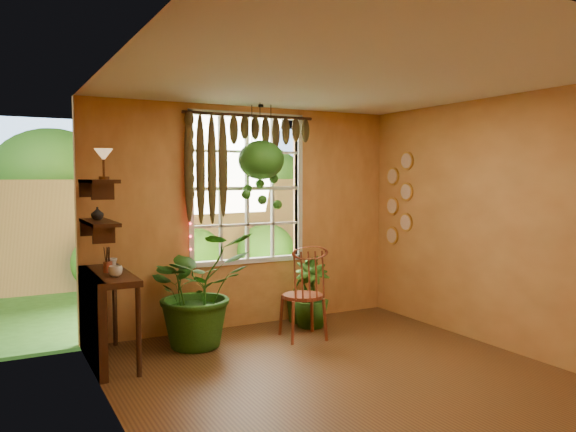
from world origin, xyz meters
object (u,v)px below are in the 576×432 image
Objects in this scene: counter_ledge at (98,309)px; potted_plant_mid at (303,289)px; windsor_chair at (304,308)px; hanging_basket at (261,166)px; potted_plant_left at (198,289)px.

potted_plant_mid is (2.58, 0.46, -0.13)m from counter_ledge.
hanging_basket is (-0.25, 0.59, 1.61)m from windsor_chair.
potted_plant_left is at bearing -166.59° from potted_plant_mid.
hanging_basket is at bearing 121.50° from windsor_chair.
windsor_chair is at bearing -66.60° from hanging_basket.
counter_ledge is at bearing -174.65° from potted_plant_left.
windsor_chair is 0.76m from potted_plant_mid.
counter_ledge is at bearing -177.15° from windsor_chair.
windsor_chair is (2.22, -0.20, -0.19)m from counter_ledge.
hanging_basket is at bearing -172.94° from potted_plant_mid.
windsor_chair is at bearing -14.78° from potted_plant_left.
potted_plant_left is 0.99× the size of hanging_basket.
counter_ledge is 0.97× the size of windsor_chair.
counter_ledge is 2.62m from potted_plant_mid.
potted_plant_left is (-1.15, 0.30, 0.27)m from windsor_chair.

